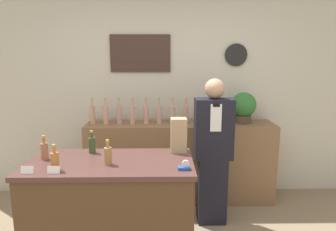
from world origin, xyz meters
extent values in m
cube|color=beige|center=(0.00, 2.00, 1.35)|extent=(5.20, 0.06, 2.70)
cube|color=#3A2922|center=(-0.27, 1.96, 1.83)|extent=(0.75, 0.02, 0.46)
cylinder|color=black|center=(0.92, 1.95, 1.81)|extent=(0.28, 0.03, 0.28)
cube|color=brown|center=(0.22, 1.72, 0.49)|extent=(2.29, 0.45, 0.99)
cube|color=#4C331E|center=(-0.42, 0.46, 0.46)|extent=(1.31, 0.64, 0.92)
cube|color=#4C2E2B|center=(-0.42, 0.46, 0.94)|extent=(1.34, 0.67, 0.04)
cube|color=black|center=(0.54, 1.20, 0.36)|extent=(0.30, 0.24, 0.73)
cube|color=black|center=(0.54, 1.20, 1.05)|extent=(0.40, 0.24, 0.63)
cube|color=white|center=(0.54, 1.07, 1.19)|extent=(0.11, 0.01, 0.28)
cube|color=black|center=(0.54, 1.07, 1.31)|extent=(0.07, 0.01, 0.03)
sphere|color=tan|center=(0.54, 1.20, 1.47)|extent=(0.21, 0.21, 0.21)
cylinder|color=#4C3D2D|center=(0.99, 1.73, 1.03)|extent=(0.19, 0.19, 0.10)
sphere|color=#2D6B2D|center=(0.99, 1.73, 1.21)|extent=(0.30, 0.30, 0.30)
cube|color=tan|center=(0.15, 0.70, 1.11)|extent=(0.14, 0.12, 0.30)
cube|color=#1E4799|center=(0.17, 0.27, 0.97)|extent=(0.09, 0.06, 0.02)
cylinder|color=silver|center=(0.18, 0.27, 1.00)|extent=(0.06, 0.02, 0.06)
cube|color=white|center=(-0.97, 0.21, 0.99)|extent=(0.09, 0.02, 0.06)
cube|color=white|center=(-0.78, 0.21, 0.99)|extent=(0.09, 0.02, 0.06)
cylinder|color=#9C6141|center=(-0.96, 0.52, 1.03)|extent=(0.06, 0.06, 0.14)
cylinder|color=#9C6141|center=(-0.96, 0.52, 1.12)|extent=(0.02, 0.02, 0.05)
cylinder|color=#B29933|center=(-0.96, 0.52, 1.15)|extent=(0.03, 0.03, 0.02)
cylinder|color=#A8662F|center=(-0.79, 0.27, 1.03)|extent=(0.06, 0.06, 0.14)
cylinder|color=#A8662F|center=(-0.79, 0.27, 1.12)|extent=(0.02, 0.02, 0.05)
cylinder|color=#B29933|center=(-0.79, 0.27, 1.15)|extent=(0.03, 0.03, 0.02)
cylinder|color=#364A26|center=(-0.61, 0.68, 1.03)|extent=(0.06, 0.06, 0.14)
cylinder|color=#364A26|center=(-0.61, 0.68, 1.12)|extent=(0.02, 0.02, 0.05)
cylinder|color=#B29933|center=(-0.61, 0.68, 1.15)|extent=(0.03, 0.03, 0.02)
cylinder|color=#9B7140|center=(-0.42, 0.39, 1.03)|extent=(0.06, 0.06, 0.14)
cylinder|color=#9B7140|center=(-0.42, 0.39, 1.12)|extent=(0.02, 0.02, 0.05)
cylinder|color=#B29933|center=(-0.42, 0.39, 1.15)|extent=(0.03, 0.03, 0.02)
cylinder|color=tan|center=(-0.84, 1.72, 1.09)|extent=(0.06, 0.06, 0.22)
cylinder|color=tan|center=(-0.84, 1.72, 1.24)|extent=(0.02, 0.02, 0.08)
cylinder|color=#B29933|center=(-0.84, 1.72, 1.29)|extent=(0.03, 0.03, 0.03)
cylinder|color=tan|center=(-0.68, 1.71, 1.09)|extent=(0.06, 0.06, 0.22)
cylinder|color=tan|center=(-0.68, 1.71, 1.24)|extent=(0.02, 0.02, 0.08)
cylinder|color=#B29933|center=(-0.68, 1.71, 1.29)|extent=(0.03, 0.03, 0.03)
cylinder|color=tan|center=(-0.52, 1.73, 1.09)|extent=(0.06, 0.06, 0.22)
cylinder|color=tan|center=(-0.52, 1.73, 1.24)|extent=(0.02, 0.02, 0.08)
cylinder|color=#B29933|center=(-0.52, 1.73, 1.29)|extent=(0.03, 0.03, 0.03)
cylinder|color=tan|center=(-0.36, 1.70, 1.09)|extent=(0.06, 0.06, 0.22)
cylinder|color=tan|center=(-0.36, 1.70, 1.24)|extent=(0.02, 0.02, 0.08)
cylinder|color=#B29933|center=(-0.36, 1.70, 1.29)|extent=(0.03, 0.03, 0.03)
cylinder|color=tan|center=(-0.20, 1.72, 1.09)|extent=(0.06, 0.06, 0.22)
cylinder|color=tan|center=(-0.20, 1.72, 1.24)|extent=(0.02, 0.02, 0.08)
cylinder|color=#B29933|center=(-0.20, 1.72, 1.29)|extent=(0.03, 0.03, 0.03)
cylinder|color=tan|center=(-0.04, 1.73, 1.09)|extent=(0.06, 0.06, 0.22)
cylinder|color=tan|center=(-0.04, 1.73, 1.24)|extent=(0.02, 0.02, 0.08)
cylinder|color=#B29933|center=(-0.04, 1.73, 1.29)|extent=(0.03, 0.03, 0.03)
cylinder|color=tan|center=(0.12, 1.70, 1.09)|extent=(0.06, 0.06, 0.22)
cylinder|color=tan|center=(0.12, 1.70, 1.24)|extent=(0.02, 0.02, 0.08)
cylinder|color=#B29933|center=(0.12, 1.70, 1.29)|extent=(0.03, 0.03, 0.03)
cylinder|color=tan|center=(0.29, 1.70, 1.09)|extent=(0.06, 0.06, 0.22)
cylinder|color=tan|center=(0.29, 1.70, 1.24)|extent=(0.02, 0.02, 0.08)
cylinder|color=#B29933|center=(0.29, 1.70, 1.29)|extent=(0.03, 0.03, 0.03)
cylinder|color=tan|center=(0.45, 1.73, 1.09)|extent=(0.06, 0.06, 0.22)
cylinder|color=tan|center=(0.45, 1.73, 1.24)|extent=(0.02, 0.02, 0.08)
cylinder|color=#B29933|center=(0.45, 1.73, 1.29)|extent=(0.03, 0.03, 0.03)
cylinder|color=tan|center=(0.61, 1.74, 1.09)|extent=(0.06, 0.06, 0.22)
cylinder|color=tan|center=(0.61, 1.74, 1.24)|extent=(0.02, 0.02, 0.08)
cylinder|color=#B29933|center=(0.61, 1.74, 1.29)|extent=(0.03, 0.03, 0.03)
cylinder|color=tan|center=(0.77, 1.70, 1.09)|extent=(0.06, 0.06, 0.22)
cylinder|color=tan|center=(0.77, 1.70, 1.24)|extent=(0.02, 0.02, 0.08)
cylinder|color=#B29933|center=(0.77, 1.70, 1.29)|extent=(0.03, 0.03, 0.03)
camera|label=1|loc=(0.01, -1.84, 1.79)|focal=32.00mm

